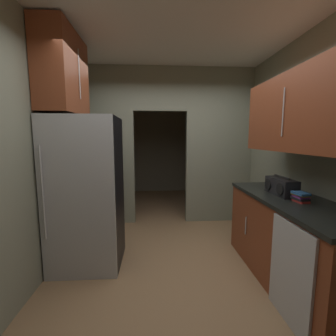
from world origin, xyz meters
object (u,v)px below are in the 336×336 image
boombox (281,186)px  refrigerator (87,193)px  dishwasher (290,274)px  book_stack (301,197)px

boombox → refrigerator: bearing=171.5°
dishwasher → boombox: size_ratio=2.03×
dishwasher → boombox: boombox is taller
dishwasher → book_stack: 0.76m
refrigerator → boombox: 2.25m
refrigerator → book_stack: bearing=-15.8°
boombox → book_stack: (0.03, -0.31, -0.04)m
dishwasher → boombox: bearing=67.5°
dishwasher → book_stack: size_ratio=4.63×
boombox → dishwasher: bearing=-112.5°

